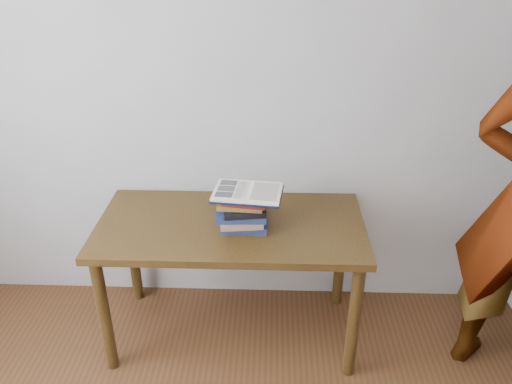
{
  "coord_description": "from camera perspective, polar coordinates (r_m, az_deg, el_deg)",
  "views": [
    {
      "loc": [
        0.29,
        -0.75,
        2.03
      ],
      "look_at": [
        0.22,
        1.24,
        0.97
      ],
      "focal_mm": 35.0,
      "sensor_mm": 36.0,
      "label": 1
    }
  ],
  "objects": [
    {
      "name": "room_shell",
      "position": [
        0.94,
        -21.52,
        0.55
      ],
      "size": [
        3.54,
        3.54,
        2.62
      ],
      "color": "#A6A39D",
      "rests_on": "ground"
    },
    {
      "name": "book_stack",
      "position": [
        2.42,
        -1.48,
        -2.21
      ],
      "size": [
        0.26,
        0.2,
        0.19
      ],
      "color": "#1A2150",
      "rests_on": "desk"
    },
    {
      "name": "desk",
      "position": [
        2.56,
        -2.85,
        -5.43
      ],
      "size": [
        1.34,
        0.67,
        0.72
      ],
      "color": "#483212",
      "rests_on": "ground"
    },
    {
      "name": "open_book",
      "position": [
        2.36,
        -0.95,
        -0.06
      ],
      "size": [
        0.35,
        0.26,
        0.03
      ],
      "rotation": [
        0.0,
        0.0,
        -0.11
      ],
      "color": "black",
      "rests_on": "book_stack"
    }
  ]
}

